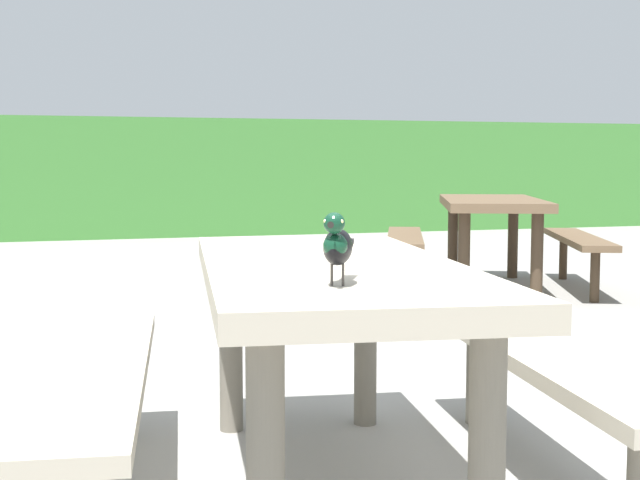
% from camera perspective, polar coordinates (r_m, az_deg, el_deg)
% --- Properties ---
extents(hedge_wall, '(28.00, 1.57, 1.63)m').
position_cam_1_polar(hedge_wall, '(12.80, -13.07, 3.97)').
color(hedge_wall, '#428438').
rests_on(hedge_wall, ground).
extents(picnic_table_foreground, '(1.90, 1.93, 0.74)m').
position_cam_1_polar(picnic_table_foreground, '(2.76, 0.57, -5.14)').
color(picnic_table_foreground, '#B2A893').
rests_on(picnic_table_foreground, ground).
extents(bird_grackle, '(0.16, 0.27, 0.18)m').
position_cam_1_polar(bird_grackle, '(2.16, 1.12, -0.29)').
color(bird_grackle, black).
rests_on(bird_grackle, picnic_table_foreground).
extents(picnic_table_mid_right, '(2.20, 2.22, 0.74)m').
position_cam_1_polar(picnic_table_mid_right, '(7.33, 10.99, 1.21)').
color(picnic_table_mid_right, brown).
rests_on(picnic_table_mid_right, ground).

